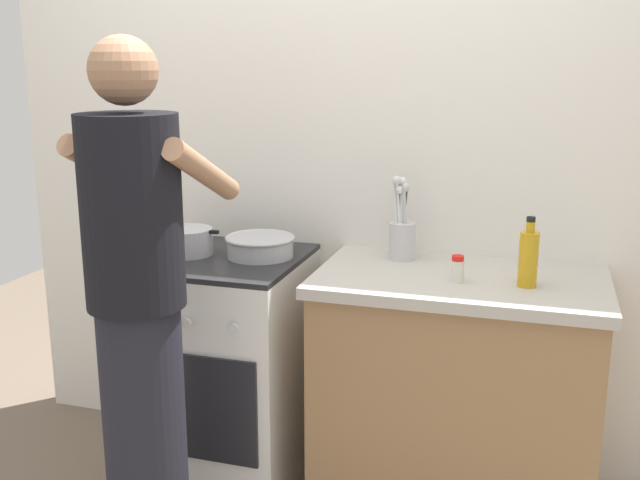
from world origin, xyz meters
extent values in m
cube|color=silver|center=(0.20, 0.50, 1.25)|extent=(3.20, 0.10, 2.50)
cube|color=#99724C|center=(0.55, 0.15, 0.43)|extent=(0.96, 0.56, 0.86)
cube|color=#B7B2A8|center=(0.55, 0.15, 0.88)|extent=(1.00, 0.60, 0.04)
cube|color=white|center=(-0.35, 0.15, 0.44)|extent=(0.60, 0.60, 0.88)
cube|color=#232326|center=(-0.35, 0.15, 0.89)|extent=(0.60, 0.60, 0.02)
cube|color=black|center=(-0.35, -0.16, 0.42)|extent=(0.51, 0.01, 0.40)
cylinder|color=silver|center=(-0.53, -0.16, 0.74)|extent=(0.04, 0.01, 0.04)
cylinder|color=silver|center=(-0.35, -0.16, 0.74)|extent=(0.04, 0.01, 0.04)
cylinder|color=silver|center=(-0.17, -0.16, 0.74)|extent=(0.04, 0.01, 0.04)
cylinder|color=#B2B2B7|center=(-0.49, 0.14, 0.95)|extent=(0.19, 0.19, 0.10)
cube|color=black|center=(-0.60, 0.14, 1.00)|extent=(0.04, 0.02, 0.01)
cube|color=black|center=(-0.38, 0.14, 1.00)|extent=(0.04, 0.02, 0.01)
cylinder|color=#B7B7BC|center=(-0.21, 0.19, 0.94)|extent=(0.25, 0.25, 0.08)
torus|color=#B7B7BC|center=(-0.21, 0.19, 0.97)|extent=(0.27, 0.27, 0.01)
cylinder|color=silver|center=(0.31, 0.31, 0.97)|extent=(0.10, 0.10, 0.14)
cylinder|color=black|center=(0.31, 0.34, 1.04)|extent=(0.03, 0.01, 0.23)
sphere|color=black|center=(0.31, 0.34, 1.17)|extent=(0.03, 0.03, 0.03)
cylinder|color=#9E7547|center=(0.30, 0.31, 1.04)|extent=(0.03, 0.05, 0.24)
sphere|color=#9E7547|center=(0.30, 0.31, 1.17)|extent=(0.03, 0.03, 0.03)
cylinder|color=white|center=(0.30, 0.31, 1.04)|extent=(0.04, 0.05, 0.23)
sphere|color=white|center=(0.30, 0.31, 1.17)|extent=(0.03, 0.03, 0.03)
cylinder|color=silver|center=(0.31, 0.31, 1.05)|extent=(0.02, 0.03, 0.27)
sphere|color=silver|center=(0.31, 0.31, 1.20)|extent=(0.03, 0.03, 0.03)
cylinder|color=#B7BABF|center=(0.32, 0.30, 1.04)|extent=(0.02, 0.02, 0.24)
sphere|color=#B7BABF|center=(0.32, 0.30, 1.18)|extent=(0.03, 0.03, 0.03)
cylinder|color=silver|center=(0.29, 0.30, 1.05)|extent=(0.04, 0.06, 0.27)
sphere|color=silver|center=(0.29, 0.30, 1.20)|extent=(0.03, 0.03, 0.03)
cylinder|color=silver|center=(0.55, 0.08, 0.94)|extent=(0.04, 0.04, 0.07)
cylinder|color=red|center=(0.55, 0.08, 0.98)|extent=(0.04, 0.04, 0.02)
cylinder|color=gold|center=(0.77, 0.09, 0.99)|extent=(0.06, 0.06, 0.18)
cylinder|color=gold|center=(0.77, 0.09, 1.10)|extent=(0.03, 0.03, 0.04)
cylinder|color=black|center=(0.77, 0.09, 1.13)|extent=(0.03, 0.03, 0.02)
cylinder|color=black|center=(-0.36, -0.45, 0.45)|extent=(0.26, 0.26, 0.90)
cylinder|color=black|center=(-0.36, -0.45, 1.19)|extent=(0.30, 0.30, 0.58)
sphere|color=#A07254|center=(-0.36, -0.45, 1.60)|extent=(0.20, 0.20, 0.20)
cylinder|color=#A07254|center=(-0.53, -0.31, 1.30)|extent=(0.07, 0.41, 0.24)
cylinder|color=#A07254|center=(-0.19, -0.31, 1.30)|extent=(0.07, 0.41, 0.24)
camera|label=1|loc=(0.80, -2.34, 1.63)|focal=41.50mm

